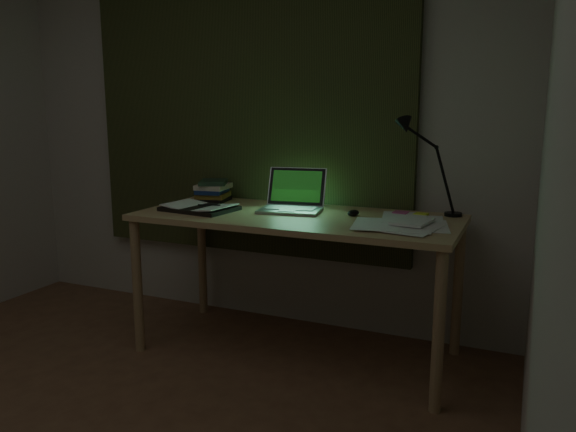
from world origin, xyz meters
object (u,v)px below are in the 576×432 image
desk (297,285)px  open_textbook (200,208)px  laptop (290,190)px  book_stack (213,190)px  loose_papers (402,221)px  desk_lamp (456,170)px

desk → open_textbook: open_textbook is taller
laptop → book_stack: size_ratio=1.81×
open_textbook → loose_papers: open_textbook is taller
laptop → desk_lamp: size_ratio=0.76×
desk_lamp → loose_papers: bearing=-138.1°
desk → loose_papers: bearing=-0.3°
desk → loose_papers: (0.58, -0.00, 0.41)m
open_textbook → desk_lamp: 1.44m
book_stack → desk_lamp: (1.46, 0.10, 0.18)m
loose_papers → desk_lamp: (0.21, 0.31, 0.24)m
book_stack → desk_lamp: 1.47m
desk → book_stack: bearing=162.5°
book_stack → desk: bearing=-17.5°
book_stack → desk_lamp: size_ratio=0.42×
desk → desk_lamp: bearing=21.3°
desk → desk_lamp: size_ratio=3.48×
desk → open_textbook: size_ratio=4.48×
laptop → book_stack: bearing=157.9°
laptop → loose_papers: size_ratio=0.98×
laptop → book_stack: 0.61m
loose_papers → open_textbook: bearing=-175.2°
desk → open_textbook: (-0.56, -0.10, 0.42)m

